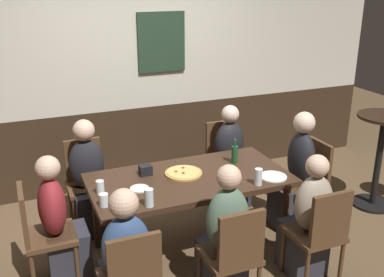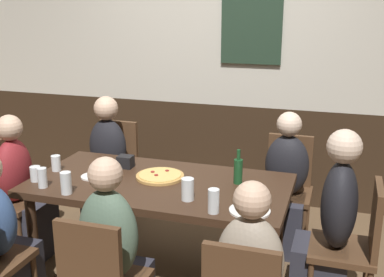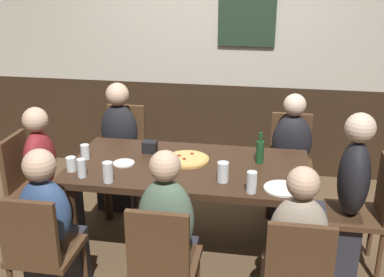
{
  "view_description": "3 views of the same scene",
  "coord_description": "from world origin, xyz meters",
  "px_view_note": "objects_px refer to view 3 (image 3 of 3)",
  "views": [
    {
      "loc": [
        -1.38,
        -3.38,
        2.43
      ],
      "look_at": [
        0.03,
        0.02,
        1.09
      ],
      "focal_mm": 42.35,
      "sensor_mm": 36.0,
      "label": 1
    },
    {
      "loc": [
        1.15,
        -2.86,
        1.94
      ],
      "look_at": [
        0.2,
        0.12,
        1.03
      ],
      "focal_mm": 44.96,
      "sensor_mm": 36.0,
      "label": 2
    },
    {
      "loc": [
        0.57,
        -3.17,
        2.16
      ],
      "look_at": [
        0.04,
        -0.09,
        0.99
      ],
      "focal_mm": 44.35,
      "sensor_mm": 36.0,
      "label": 3
    }
  ],
  "objects_px": {
    "person_mid_near": "(168,247)",
    "person_head_east": "(344,204)",
    "chair_left_near": "(40,248)",
    "tumbler_short": "(108,174)",
    "dining_table": "(188,175)",
    "person_left_far": "(119,154)",
    "chair_right_near": "(297,275)",
    "plate_white_small": "(124,163)",
    "person_left_near": "(52,238)",
    "person_right_near": "(295,262)",
    "chair_head_east": "(367,209)",
    "beer_glass_half": "(252,183)",
    "condiment_caddy": "(150,147)",
    "chair_head_west": "(29,182)",
    "chair_right_far": "(290,157)",
    "beer_bottle_green": "(260,151)",
    "pint_glass_pale": "(71,165)",
    "tumbler_water": "(82,169)",
    "person_head_west": "(49,186)",
    "chair_left_far": "(124,147)",
    "person_right_far": "(290,167)",
    "beer_glass_tall": "(85,153)",
    "pizza": "(187,159)",
    "chair_mid_near": "(163,261)",
    "pint_glass_amber": "(223,173)",
    "plate_white_large": "(282,188)"
  },
  "relations": [
    {
      "from": "person_left_near",
      "to": "tumbler_short",
      "type": "xyz_separation_m",
      "value": [
        0.29,
        0.33,
        0.33
      ]
    },
    {
      "from": "beer_bottle_green",
      "to": "plate_white_small",
      "type": "relative_size",
      "value": 1.5
    },
    {
      "from": "chair_head_east",
      "to": "pint_glass_amber",
      "type": "relative_size",
      "value": 6.27
    },
    {
      "from": "pint_glass_pale",
      "to": "beer_bottle_green",
      "type": "distance_m",
      "value": 1.39
    },
    {
      "from": "chair_head_east",
      "to": "beer_glass_half",
      "type": "bearing_deg",
      "value": -156.0
    },
    {
      "from": "chair_head_west",
      "to": "person_left_far",
      "type": "distance_m",
      "value": 0.88
    },
    {
      "from": "person_head_west",
      "to": "person_head_east",
      "type": "distance_m",
      "value": 2.28
    },
    {
      "from": "tumbler_short",
      "to": "pint_glass_amber",
      "type": "distance_m",
      "value": 0.78
    },
    {
      "from": "chair_head_west",
      "to": "pizza",
      "type": "distance_m",
      "value": 1.3
    },
    {
      "from": "person_right_near",
      "to": "condiment_caddy",
      "type": "xyz_separation_m",
      "value": [
        -1.12,
        0.9,
        0.32
      ]
    },
    {
      "from": "person_mid_near",
      "to": "person_head_east",
      "type": "height_order",
      "value": "person_head_east"
    },
    {
      "from": "chair_head_west",
      "to": "chair_head_east",
      "type": "relative_size",
      "value": 1.0
    },
    {
      "from": "chair_head_west",
      "to": "chair_right_near",
      "type": "relative_size",
      "value": 1.0
    },
    {
      "from": "chair_mid_near",
      "to": "chair_head_west",
      "type": "xyz_separation_m",
      "value": [
        -1.3,
        0.87,
        0.0
      ]
    },
    {
      "from": "person_right_far",
      "to": "tumbler_short",
      "type": "bearing_deg",
      "value": -139.72
    },
    {
      "from": "chair_mid_near",
      "to": "person_right_far",
      "type": "distance_m",
      "value": 1.75
    },
    {
      "from": "person_mid_near",
      "to": "person_left_far",
      "type": "xyz_separation_m",
      "value": [
        -0.78,
        1.41,
        0.0
      ]
    },
    {
      "from": "chair_head_east",
      "to": "beer_glass_half",
      "type": "relative_size",
      "value": 6.03
    },
    {
      "from": "pizza",
      "to": "person_left_near",
      "type": "bearing_deg",
      "value": -133.78
    },
    {
      "from": "chair_head_west",
      "to": "person_right_near",
      "type": "height_order",
      "value": "person_right_near"
    },
    {
      "from": "dining_table",
      "to": "person_left_far",
      "type": "xyz_separation_m",
      "value": [
        -0.78,
        0.7,
        -0.17
      ]
    },
    {
      "from": "chair_left_near",
      "to": "tumbler_short",
      "type": "bearing_deg",
      "value": 59.8
    },
    {
      "from": "person_head_east",
      "to": "tumbler_short",
      "type": "bearing_deg",
      "value": -167.15
    },
    {
      "from": "chair_right_near",
      "to": "plate_white_small",
      "type": "bearing_deg",
      "value": 147.33
    },
    {
      "from": "beer_glass_tall",
      "to": "plate_white_large",
      "type": "relative_size",
      "value": 0.47
    },
    {
      "from": "person_left_near",
      "to": "beer_glass_tall",
      "type": "height_order",
      "value": "person_left_near"
    },
    {
      "from": "dining_table",
      "to": "person_left_near",
      "type": "distance_m",
      "value": 1.06
    },
    {
      "from": "chair_head_west",
      "to": "person_left_near",
      "type": "distance_m",
      "value": 0.88
    },
    {
      "from": "person_mid_near",
      "to": "beer_glass_tall",
      "type": "height_order",
      "value": "person_mid_near"
    },
    {
      "from": "chair_left_far",
      "to": "dining_table",
      "type": "bearing_deg",
      "value": -48.08
    },
    {
      "from": "beer_glass_tall",
      "to": "person_left_far",
      "type": "bearing_deg",
      "value": 88.54
    },
    {
      "from": "tumbler_short",
      "to": "pizza",
      "type": "bearing_deg",
      "value": 44.35
    },
    {
      "from": "person_head_east",
      "to": "tumbler_water",
      "type": "xyz_separation_m",
      "value": [
        -1.84,
        -0.33,
        0.28
      ]
    },
    {
      "from": "pint_glass_amber",
      "to": "plate_white_small",
      "type": "height_order",
      "value": "pint_glass_amber"
    },
    {
      "from": "person_left_near",
      "to": "plate_white_large",
      "type": "relative_size",
      "value": 4.54
    },
    {
      "from": "chair_left_near",
      "to": "pizza",
      "type": "relative_size",
      "value": 2.61
    },
    {
      "from": "chair_right_far",
      "to": "dining_table",
      "type": "bearing_deg",
      "value": -131.92
    },
    {
      "from": "chair_right_far",
      "to": "beer_bottle_green",
      "type": "relative_size",
      "value": 3.69
    },
    {
      "from": "person_left_near",
      "to": "person_right_near",
      "type": "xyz_separation_m",
      "value": [
        1.55,
        0.0,
        -0.0
      ]
    },
    {
      "from": "pint_glass_amber",
      "to": "beer_glass_half",
      "type": "bearing_deg",
      "value": -33.14
    },
    {
      "from": "person_right_near",
      "to": "plate_white_small",
      "type": "height_order",
      "value": "person_right_near"
    },
    {
      "from": "dining_table",
      "to": "person_right_far",
      "type": "bearing_deg",
      "value": 42.1
    },
    {
      "from": "chair_left_near",
      "to": "chair_head_east",
      "type": "distance_m",
      "value": 2.25
    },
    {
      "from": "chair_left_far",
      "to": "person_right_far",
      "type": "distance_m",
      "value": 1.56
    },
    {
      "from": "beer_glass_half",
      "to": "condiment_caddy",
      "type": "distance_m",
      "value": 1.0
    },
    {
      "from": "dining_table",
      "to": "person_left_far",
      "type": "distance_m",
      "value": 1.06
    },
    {
      "from": "person_mid_near",
      "to": "plate_white_large",
      "type": "xyz_separation_m",
      "value": [
        0.68,
        0.42,
        0.26
      ]
    },
    {
      "from": "chair_left_near",
      "to": "tumbler_short",
      "type": "height_order",
      "value": "tumbler_short"
    },
    {
      "from": "chair_left_far",
      "to": "plate_white_large",
      "type": "distance_m",
      "value": 1.88
    },
    {
      "from": "person_mid_near",
      "to": "pint_glass_pale",
      "type": "bearing_deg",
      "value": 150.24
    }
  ]
}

